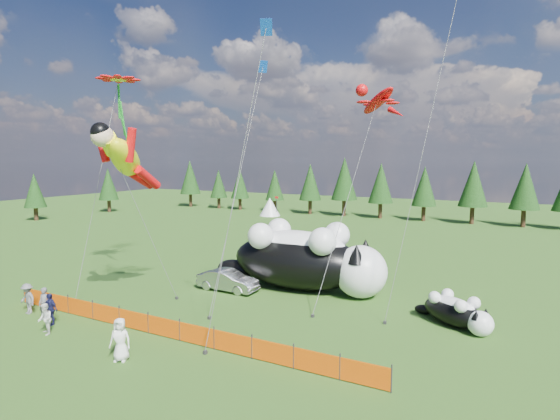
# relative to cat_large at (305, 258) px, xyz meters

# --- Properties ---
(ground) EXTENTS (160.00, 160.00, 0.00)m
(ground) POSITION_rel_cat_large_xyz_m (-2.78, -7.36, -2.12)
(ground) COLOR #133409
(ground) RESTS_ON ground
(safety_fence) EXTENTS (22.06, 0.06, 1.10)m
(safety_fence) POSITION_rel_cat_large_xyz_m (-2.78, -10.36, -1.62)
(safety_fence) COLOR #262626
(safety_fence) RESTS_ON ground
(tree_line) EXTENTS (90.00, 4.00, 8.00)m
(tree_line) POSITION_rel_cat_large_xyz_m (-2.78, 37.64, 1.88)
(tree_line) COLOR black
(tree_line) RESTS_ON ground
(festival_tents) EXTENTS (50.00, 3.20, 2.80)m
(festival_tents) POSITION_rel_cat_large_xyz_m (8.22, 32.64, -0.72)
(festival_tents) COLOR white
(festival_tents) RESTS_ON ground
(cat_large) EXTENTS (12.34, 4.49, 4.46)m
(cat_large) POSITION_rel_cat_large_xyz_m (0.00, 0.00, 0.00)
(cat_large) COLOR black
(cat_large) RESTS_ON ground
(cat_small) EXTENTS (4.14, 3.23, 1.67)m
(cat_small) POSITION_rel_cat_large_xyz_m (9.60, -2.29, -1.32)
(cat_small) COLOR black
(cat_small) RESTS_ON ground
(car) EXTENTS (4.18, 1.47, 1.37)m
(car) POSITION_rel_cat_large_xyz_m (-4.36, -2.60, -1.43)
(car) COLOR #A4A5A9
(car) RESTS_ON ground
(spectator_a) EXTENTS (0.73, 0.57, 1.77)m
(spectator_a) POSITION_rel_cat_large_xyz_m (-10.03, -11.59, -1.23)
(spectator_a) COLOR slate
(spectator_a) RESTS_ON ground
(spectator_b) EXTENTS (0.88, 0.73, 1.56)m
(spectator_b) POSITION_rel_cat_large_xyz_m (-8.16, -12.82, -1.34)
(spectator_b) COLOR white
(spectator_b) RESTS_ON ground
(spectator_c) EXTENTS (1.01, 0.55, 1.68)m
(spectator_c) POSITION_rel_cat_large_xyz_m (-9.13, -11.88, -1.28)
(spectator_c) COLOR #16173E
(spectator_c) RESTS_ON ground
(spectator_d) EXTENTS (1.13, 0.60, 1.72)m
(spectator_d) POSITION_rel_cat_large_xyz_m (-11.78, -11.41, -1.26)
(spectator_d) COLOR slate
(spectator_d) RESTS_ON ground
(spectator_e) EXTENTS (1.07, 0.90, 1.88)m
(spectator_e) POSITION_rel_cat_large_xyz_m (-2.67, -13.12, -1.18)
(spectator_e) COLOR white
(spectator_e) RESTS_ON ground
(superhero_kite) EXTENTS (6.08, 6.20, 10.92)m
(superhero_kite) POSITION_rel_cat_large_xyz_m (-7.47, -8.00, 6.51)
(superhero_kite) COLOR #FFFA0D
(superhero_kite) RESTS_ON ground
(gecko_kite) EXTENTS (6.25, 15.18, 17.54)m
(gecko_kite) POSITION_rel_cat_large_xyz_m (2.58, 7.44, 10.84)
(gecko_kite) COLOR red
(gecko_kite) RESTS_ON ground
(flower_kite) EXTENTS (3.17, 6.62, 14.53)m
(flower_kite) POSITION_rel_cat_large_xyz_m (-11.11, -4.95, 11.47)
(flower_kite) COLOR red
(flower_kite) RESTS_ON ground
(diamond_kite_a) EXTENTS (1.24, 7.71, 16.18)m
(diamond_kite_a) POSITION_rel_cat_large_xyz_m (-2.97, -0.54, 11.84)
(diamond_kite_a) COLOR #0B40A8
(diamond_kite_a) RESTS_ON ground
(diamond_kite_c) EXTENTS (2.81, 1.92, 14.69)m
(diamond_kite_c) POSITION_rel_cat_large_xyz_m (2.26, -9.44, 11.03)
(diamond_kite_c) COLOR #0B40A8
(diamond_kite_c) RESTS_ON ground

